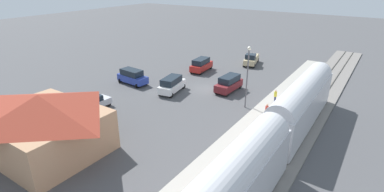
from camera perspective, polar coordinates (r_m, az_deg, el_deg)
ground_plane at (r=42.75m, az=2.83°, el=1.32°), size 200.00×200.00×0.00m
railway_track at (r=38.12m, az=21.22°, el=-2.80°), size 4.80×70.00×0.30m
platform at (r=38.96m, az=15.56°, el=-1.43°), size 3.20×46.00×0.30m
passenger_train at (r=25.88m, az=15.41°, el=-7.29°), size 2.93×33.86×4.98m
station_building at (r=29.93m, az=-26.65°, el=-4.63°), size 10.97×9.15×5.66m
pedestrian_on_platform at (r=34.16m, az=14.14°, el=-2.62°), size 0.36×0.36×1.71m
pedestrian_waiting_far at (r=38.50m, az=15.70°, el=0.09°), size 0.36×0.36×1.71m
suv_red at (r=50.51m, az=1.78°, el=6.03°), size 2.31×5.03×2.22m
sedan_silver at (r=37.85m, az=-18.56°, el=-1.30°), size 1.90×4.52×1.74m
suv_maroon at (r=41.97m, az=7.10°, el=2.44°), size 2.15×4.97×2.22m
suv_white at (r=41.31m, az=-3.91°, el=2.23°), size 2.74×5.15×2.22m
suv_blue at (r=45.36m, az=-11.38°, el=3.69°), size 5.05×2.72×2.22m
pickup_tan at (r=55.51m, az=11.30°, el=6.98°), size 3.13×5.70×2.14m
light_pole_near_platform at (r=35.79m, az=10.64°, el=4.91°), size 0.44×0.44×7.64m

